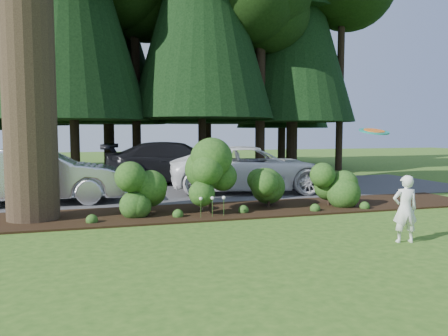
{
  "coord_description": "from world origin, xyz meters",
  "views": [
    {
      "loc": [
        -3.09,
        -8.11,
        2.21
      ],
      "look_at": [
        -0.07,
        2.13,
        1.3
      ],
      "focal_mm": 35.0,
      "sensor_mm": 36.0,
      "label": 1
    }
  ],
  "objects_px": {
    "car_dark_suv": "(177,163)",
    "frisbee": "(374,131)",
    "car_white_suv": "(252,169)",
    "car_silver_wagon": "(39,176)",
    "child": "(405,209)"
  },
  "relations": [
    {
      "from": "car_white_suv",
      "to": "frisbee",
      "type": "relative_size",
      "value": 10.78
    },
    {
      "from": "car_silver_wagon",
      "to": "car_dark_suv",
      "type": "distance_m",
      "value": 6.24
    },
    {
      "from": "car_silver_wagon",
      "to": "car_white_suv",
      "type": "relative_size",
      "value": 0.86
    },
    {
      "from": "car_white_suv",
      "to": "car_dark_suv",
      "type": "height_order",
      "value": "car_dark_suv"
    },
    {
      "from": "car_silver_wagon",
      "to": "frisbee",
      "type": "distance_m",
      "value": 9.79
    },
    {
      "from": "frisbee",
      "to": "car_silver_wagon",
      "type": "bearing_deg",
      "value": 133.17
    },
    {
      "from": "child",
      "to": "frisbee",
      "type": "distance_m",
      "value": 1.78
    },
    {
      "from": "frisbee",
      "to": "car_dark_suv",
      "type": "bearing_deg",
      "value": 98.95
    },
    {
      "from": "car_silver_wagon",
      "to": "car_white_suv",
      "type": "bearing_deg",
      "value": -83.9
    },
    {
      "from": "car_dark_suv",
      "to": "frisbee",
      "type": "bearing_deg",
      "value": -159.52
    },
    {
      "from": "car_silver_wagon",
      "to": "car_white_suv",
      "type": "height_order",
      "value": "car_silver_wagon"
    },
    {
      "from": "child",
      "to": "car_white_suv",
      "type": "bearing_deg",
      "value": -72.11
    },
    {
      "from": "car_silver_wagon",
      "to": "frisbee",
      "type": "xyz_separation_m",
      "value": [
        6.63,
        -7.07,
        1.34
      ]
    },
    {
      "from": "car_silver_wagon",
      "to": "child",
      "type": "height_order",
      "value": "car_silver_wagon"
    },
    {
      "from": "car_dark_suv",
      "to": "car_silver_wagon",
      "type": "bearing_deg",
      "value": 139.59
    }
  ]
}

